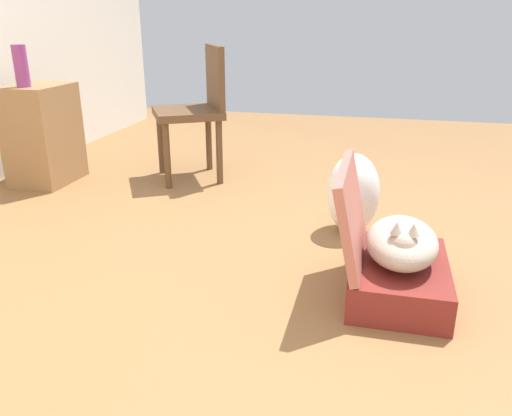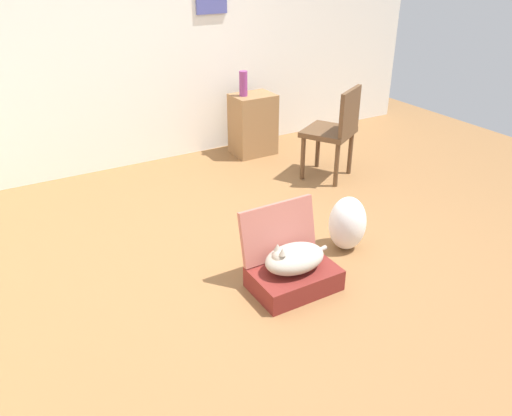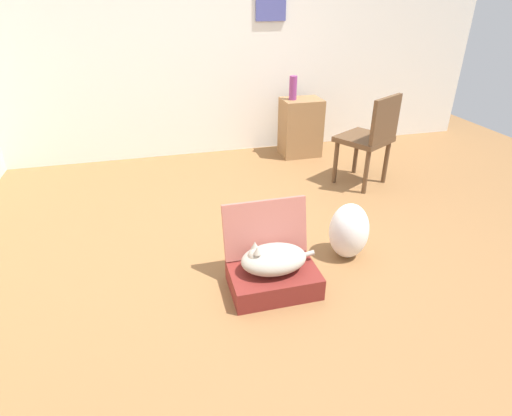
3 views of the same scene
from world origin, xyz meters
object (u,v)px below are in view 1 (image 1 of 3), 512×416
at_px(plastic_bag_white, 353,193).
at_px(chair, 197,106).
at_px(side_table, 43,135).
at_px(vase_tall, 21,66).
at_px(suitcase_base, 398,278).
at_px(cat, 402,242).

relative_size(plastic_bag_white, chair, 0.47).
bearing_deg(side_table, vase_tall, 178.19).
distance_m(suitcase_base, vase_tall, 2.60).
bearing_deg(chair, side_table, -100.72).
bearing_deg(side_table, plastic_bag_white, -100.61).
bearing_deg(vase_tall, suitcase_base, -111.39).
distance_m(cat, plastic_bag_white, 0.68).
bearing_deg(suitcase_base, cat, 176.46).
distance_m(suitcase_base, side_table, 2.55).
xyz_separation_m(side_table, vase_tall, (-0.11, 0.00, 0.46)).
distance_m(suitcase_base, chair, 1.96).
bearing_deg(cat, side_table, 66.10).
relative_size(cat, vase_tall, 1.96).
xyz_separation_m(suitcase_base, cat, (-0.01, 0.00, 0.16)).
xyz_separation_m(cat, plastic_bag_white, (0.64, 0.23, -0.03)).
relative_size(plastic_bag_white, vase_tall, 1.64).
xyz_separation_m(suitcase_base, chair, (1.37, 1.34, 0.43)).
bearing_deg(suitcase_base, vase_tall, 68.61).
height_order(plastic_bag_white, vase_tall, vase_tall).
xyz_separation_m(cat, vase_tall, (0.92, 2.33, 0.55)).
xyz_separation_m(plastic_bag_white, chair, (0.73, 1.11, 0.29)).
distance_m(cat, vase_tall, 2.56).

